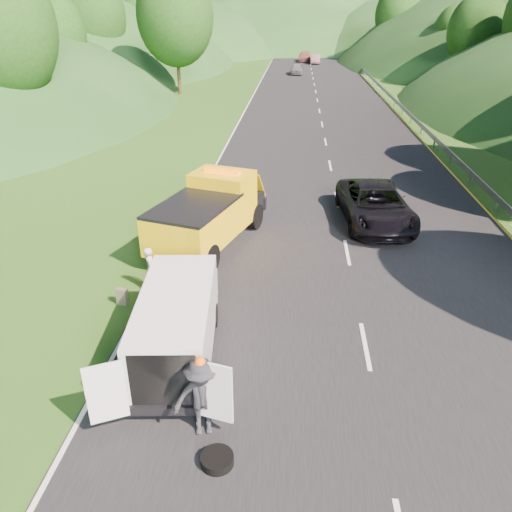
# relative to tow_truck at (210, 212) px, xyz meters

# --- Properties ---
(ground) EXTENTS (320.00, 320.00, 0.00)m
(ground) POSITION_rel_tow_truck_xyz_m (2.40, -4.44, -1.35)
(ground) COLOR #38661E
(ground) RESTS_ON ground
(road_surface) EXTENTS (14.00, 200.00, 0.02)m
(road_surface) POSITION_rel_tow_truck_xyz_m (5.40, 35.56, -1.34)
(road_surface) COLOR black
(road_surface) RESTS_ON ground
(guardrail) EXTENTS (0.06, 140.00, 1.52)m
(guardrail) POSITION_rel_tow_truck_xyz_m (12.70, 48.06, -1.35)
(guardrail) COLOR gray
(guardrail) RESTS_ON ground
(tree_line_left) EXTENTS (14.00, 140.00, 14.00)m
(tree_line_left) POSITION_rel_tow_truck_xyz_m (-16.60, 55.56, -1.35)
(tree_line_left) COLOR #295017
(tree_line_left) RESTS_ON ground
(tree_line_right) EXTENTS (14.00, 140.00, 14.00)m
(tree_line_right) POSITION_rel_tow_truck_xyz_m (25.40, 55.56, -1.35)
(tree_line_right) COLOR #295017
(tree_line_right) RESTS_ON ground
(hills_backdrop) EXTENTS (201.00, 288.60, 44.00)m
(hills_backdrop) POSITION_rel_tow_truck_xyz_m (8.90, 130.26, -1.35)
(hills_backdrop) COLOR #2D5B23
(hills_backdrop) RESTS_ON ground
(tow_truck) EXTENTS (4.14, 6.83, 2.76)m
(tow_truck) POSITION_rel_tow_truck_xyz_m (0.00, 0.00, 0.00)
(tow_truck) COLOR black
(tow_truck) RESTS_ON ground
(white_van) EXTENTS (3.09, 5.83, 2.01)m
(white_van) POSITION_rel_tow_truck_xyz_m (0.31, -7.26, -0.22)
(white_van) COLOR black
(white_van) RESTS_ON ground
(woman) EXTENTS (0.54, 0.65, 1.55)m
(woman) POSITION_rel_tow_truck_xyz_m (-1.37, -3.84, -1.35)
(woman) COLOR silver
(woman) RESTS_ON ground
(child) EXTENTS (0.58, 0.55, 0.95)m
(child) POSITION_rel_tow_truck_xyz_m (0.37, -4.75, -1.35)
(child) COLOR tan
(child) RESTS_ON ground
(worker) EXTENTS (1.39, 0.97, 1.95)m
(worker) POSITION_rel_tow_truck_xyz_m (1.42, -9.92, -1.35)
(worker) COLOR black
(worker) RESTS_ON ground
(suitcase) EXTENTS (0.38, 0.25, 0.56)m
(suitcase) POSITION_rel_tow_truck_xyz_m (-2.10, -4.79, -1.07)
(suitcase) COLOR #53513E
(suitcase) RESTS_ON ground
(spare_tire) EXTENTS (0.70, 0.70, 0.20)m
(spare_tire) POSITION_rel_tow_truck_xyz_m (1.85, -10.77, -1.35)
(spare_tire) COLOR black
(spare_tire) RESTS_ON ground
(passing_suv) EXTENTS (3.19, 6.13, 1.65)m
(passing_suv) POSITION_rel_tow_truck_xyz_m (6.82, 2.72, -1.35)
(passing_suv) COLOR black
(passing_suv) RESTS_ON ground
(dist_car_a) EXTENTS (1.72, 4.29, 1.46)m
(dist_car_a) POSITION_rel_tow_truck_xyz_m (3.12, 58.04, -1.35)
(dist_car_a) COLOR #535359
(dist_car_a) RESTS_ON ground
(dist_car_b) EXTENTS (1.61, 4.62, 1.52)m
(dist_car_b) POSITION_rel_tow_truck_xyz_m (6.19, 73.97, -1.35)
(dist_car_b) COLOR brown
(dist_car_b) RESTS_ON ground
(dist_car_c) EXTENTS (2.21, 5.43, 1.58)m
(dist_car_c) POSITION_rel_tow_truck_xyz_m (4.44, 77.62, -1.35)
(dist_car_c) COLOR brown
(dist_car_c) RESTS_ON ground
(dist_car_d) EXTENTS (1.72, 4.29, 1.46)m
(dist_car_d) POSITION_rel_tow_truck_xyz_m (6.65, 109.08, -1.35)
(dist_car_d) COLOR #364E53
(dist_car_d) RESTS_ON ground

